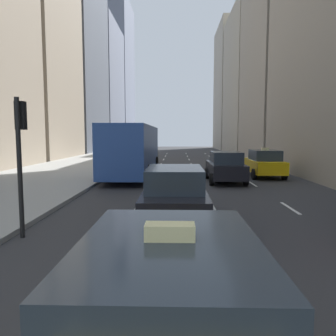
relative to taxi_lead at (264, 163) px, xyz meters
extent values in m
cube|color=#9E9E99|center=(-13.80, 3.94, -0.81)|extent=(8.00, 66.00, 0.15)
cube|color=white|center=(-7.00, -15.06, -0.87)|extent=(0.12, 2.00, 0.01)
cube|color=white|center=(-7.00, -9.06, -0.87)|extent=(0.12, 2.00, 0.01)
cube|color=white|center=(-7.00, -3.06, -0.87)|extent=(0.12, 2.00, 0.01)
cube|color=white|center=(-7.00, 2.94, -0.87)|extent=(0.12, 2.00, 0.01)
cube|color=white|center=(-7.00, 8.94, -0.87)|extent=(0.12, 2.00, 0.01)
cube|color=white|center=(-7.00, 14.94, -0.87)|extent=(0.12, 2.00, 0.01)
cube|color=white|center=(-7.00, 20.94, -0.87)|extent=(0.12, 2.00, 0.01)
cube|color=white|center=(-7.00, 26.94, -0.87)|extent=(0.12, 2.00, 0.01)
cube|color=white|center=(-4.20, -15.06, -0.87)|extent=(0.12, 2.00, 0.01)
cube|color=white|center=(-4.20, -9.06, -0.87)|extent=(0.12, 2.00, 0.01)
cube|color=white|center=(-4.20, -3.06, -0.87)|extent=(0.12, 2.00, 0.01)
cube|color=white|center=(-4.20, 2.94, -0.87)|extent=(0.12, 2.00, 0.01)
cube|color=white|center=(-4.20, 8.94, -0.87)|extent=(0.12, 2.00, 0.01)
cube|color=white|center=(-4.20, 14.94, -0.87)|extent=(0.12, 2.00, 0.01)
cube|color=white|center=(-4.20, 20.94, -0.87)|extent=(0.12, 2.00, 0.01)
cube|color=white|center=(-4.20, 26.94, -0.87)|extent=(0.12, 2.00, 0.01)
cube|color=white|center=(-1.40, -9.06, -0.87)|extent=(0.12, 2.00, 0.01)
cube|color=white|center=(-1.40, -3.06, -0.87)|extent=(0.12, 2.00, 0.01)
cube|color=white|center=(-1.40, 2.94, -0.87)|extent=(0.12, 2.00, 0.01)
cube|color=white|center=(-1.40, 8.94, -0.87)|extent=(0.12, 2.00, 0.01)
cube|color=white|center=(-1.40, 14.94, -0.87)|extent=(0.12, 2.00, 0.01)
cube|color=white|center=(-1.40, 20.94, -0.87)|extent=(0.12, 2.00, 0.01)
cube|color=white|center=(-1.40, 26.94, -0.87)|extent=(0.12, 2.00, 0.01)
cube|color=gray|center=(-20.80, 16.33, 10.67)|extent=(6.00, 12.14, 23.10)
cube|color=#4C515B|center=(-20.80, 31.08, 13.85)|extent=(6.00, 15.39, 29.47)
cube|color=slate|center=(-20.80, 48.11, 11.80)|extent=(6.00, 17.08, 25.37)
cube|color=slate|center=(-20.80, 66.50, 17.59)|extent=(6.00, 17.78, 36.94)
cube|color=#A89E89|center=(5.20, 28.52, 9.37)|extent=(6.00, 14.39, 20.50)
cube|color=#A89E89|center=(5.20, 43.35, 10.70)|extent=(6.00, 13.51, 23.16)
cube|color=yellow|center=(0.00, 0.07, -0.17)|extent=(1.80, 4.40, 0.76)
cube|color=#28333D|center=(0.00, -0.19, 0.53)|extent=(1.58, 2.29, 0.64)
cube|color=#F2E599|center=(0.00, -0.19, 0.92)|extent=(0.44, 0.20, 0.14)
cylinder|color=black|center=(-0.90, 1.43, -0.55)|extent=(0.22, 0.66, 0.66)
cylinder|color=black|center=(0.90, 1.43, -0.55)|extent=(0.22, 0.66, 0.66)
cylinder|color=black|center=(-0.90, -1.29, -0.55)|extent=(0.22, 0.66, 0.66)
cylinder|color=black|center=(0.90, -1.29, -0.55)|extent=(0.22, 0.66, 0.66)
cube|color=yellow|center=(-5.60, -17.83, -0.17)|extent=(1.80, 4.40, 0.76)
cube|color=#28333D|center=(-5.60, -18.10, 0.53)|extent=(1.58, 2.29, 0.64)
cube|color=#F2E599|center=(-5.60, -18.10, 0.92)|extent=(0.44, 0.20, 0.14)
cylinder|color=black|center=(-6.50, -16.47, -0.55)|extent=(0.22, 0.66, 0.66)
cylinder|color=black|center=(-4.70, -16.47, -0.55)|extent=(0.22, 0.66, 0.66)
cube|color=black|center=(-2.80, -2.32, -0.17)|extent=(1.80, 4.51, 0.77)
cube|color=#28333D|center=(-2.80, -2.59, 0.54)|extent=(1.58, 2.34, 0.64)
cylinder|color=black|center=(-3.70, -0.92, -0.55)|extent=(0.22, 0.66, 0.66)
cylinder|color=black|center=(-1.90, -0.92, -0.55)|extent=(0.22, 0.66, 0.66)
cylinder|color=black|center=(-3.70, -3.71, -0.55)|extent=(0.22, 0.66, 0.66)
cylinder|color=black|center=(-1.90, -3.71, -0.55)|extent=(0.22, 0.66, 0.66)
cube|color=black|center=(-5.60, -11.20, -0.18)|extent=(1.80, 4.57, 0.75)
cube|color=#28333D|center=(-5.60, -11.48, 0.52)|extent=(1.58, 2.38, 0.64)
cylinder|color=black|center=(-6.50, -9.79, -0.55)|extent=(0.22, 0.66, 0.66)
cylinder|color=black|center=(-4.70, -9.79, -0.55)|extent=(0.22, 0.66, 0.66)
cylinder|color=black|center=(-6.50, -12.62, -0.55)|extent=(0.22, 0.66, 0.66)
cylinder|color=black|center=(-4.70, -12.62, -0.55)|extent=(0.22, 0.66, 0.66)
cube|color=#2D519E|center=(-8.40, 0.73, 0.92)|extent=(2.50, 11.60, 2.90)
cube|color=#28333D|center=(-8.40, 6.48, 1.27)|extent=(2.30, 0.12, 1.40)
cube|color=#28333D|center=(-9.61, 0.73, 1.27)|extent=(0.08, 9.86, 1.10)
cube|color=yellow|center=(-8.40, 6.48, 2.17)|extent=(1.50, 0.10, 0.36)
cylinder|color=black|center=(-9.65, 4.33, -0.38)|extent=(0.30, 1.00, 1.00)
cylinder|color=black|center=(-7.15, 4.33, -0.38)|extent=(0.30, 1.00, 1.00)
cylinder|color=black|center=(-9.65, -2.46, -0.38)|extent=(0.30, 1.00, 1.00)
cylinder|color=black|center=(-7.15, -2.46, -0.38)|extent=(0.30, 1.00, 1.00)
cylinder|color=black|center=(-9.55, -12.72, 0.92)|extent=(0.12, 0.12, 3.60)
cube|color=black|center=(-9.55, -12.54, 2.27)|extent=(0.24, 0.20, 0.72)
sphere|color=red|center=(-9.55, -12.43, 2.50)|extent=(0.14, 0.14, 0.14)
sphere|color=#4C3F14|center=(-9.55, -12.43, 2.27)|extent=(0.14, 0.14, 0.14)
sphere|color=#198C2D|center=(-9.55, -12.43, 2.04)|extent=(0.14, 0.14, 0.14)
camera|label=1|loc=(-5.54, -20.91, 1.76)|focal=35.00mm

